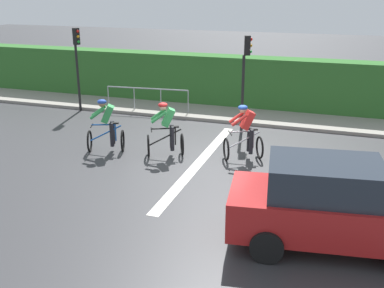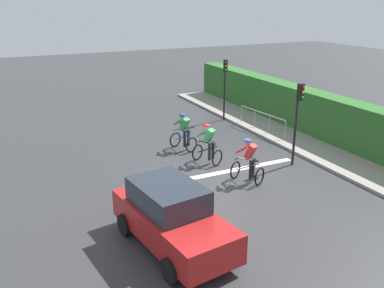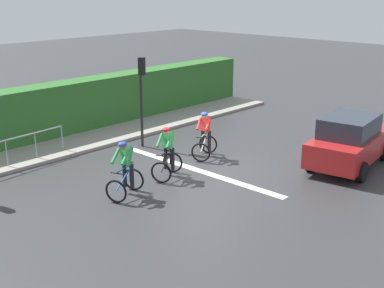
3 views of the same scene
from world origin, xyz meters
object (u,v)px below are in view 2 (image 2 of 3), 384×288
at_px(cyclist_mid, 249,162).
at_px(pedestrian_railing_kerbside, 262,117).
at_px(car_red, 172,217).
at_px(cyclist_lead, 184,133).
at_px(traffic_light_far_junction, 225,80).
at_px(traffic_light_near_crossing, 298,112).
at_px(cyclist_second, 208,145).

distance_m(cyclist_mid, pedestrian_railing_kerbside, 6.25).
bearing_deg(cyclist_mid, pedestrian_railing_kerbside, 50.98).
bearing_deg(car_red, cyclist_mid, 32.45).
xyz_separation_m(cyclist_lead, traffic_light_far_junction, (3.99, 3.38, 1.43)).
distance_m(traffic_light_near_crossing, pedestrian_railing_kerbside, 4.68).
bearing_deg(traffic_light_far_junction, cyclist_mid, -113.62).
height_order(cyclist_lead, traffic_light_far_junction, traffic_light_far_junction).
xyz_separation_m(traffic_light_near_crossing, pedestrian_railing_kerbside, (1.35, 4.25, -1.44)).
bearing_deg(cyclist_lead, car_red, -116.91).
distance_m(cyclist_mid, car_red, 4.91).
xyz_separation_m(cyclist_lead, cyclist_mid, (0.68, -4.18, 0.00)).
relative_size(cyclist_second, pedestrian_railing_kerbside, 0.49).
bearing_deg(cyclist_lead, cyclist_mid, -80.72).
relative_size(cyclist_second, traffic_light_far_junction, 0.50).
relative_size(car_red, traffic_light_near_crossing, 1.29).
bearing_deg(car_red, cyclist_second, 53.23).
height_order(cyclist_second, cyclist_mid, same).
bearing_deg(cyclist_second, traffic_light_far_junction, 54.44).
bearing_deg(traffic_light_near_crossing, cyclist_mid, -166.78).
xyz_separation_m(cyclist_second, traffic_light_far_junction, (3.77, 5.27, 1.43)).
distance_m(car_red, traffic_light_far_junction, 12.70).
height_order(cyclist_second, traffic_light_far_junction, traffic_light_far_junction).
relative_size(traffic_light_far_junction, pedestrian_railing_kerbside, 0.98).
distance_m(cyclist_lead, traffic_light_far_junction, 5.42).
distance_m(cyclist_second, cyclist_mid, 2.33).
height_order(car_red, traffic_light_near_crossing, traffic_light_near_crossing).
xyz_separation_m(cyclist_second, cyclist_mid, (0.46, -2.29, 0.00)).
relative_size(car_red, pedestrian_railing_kerbside, 1.26).
bearing_deg(cyclist_mid, traffic_light_far_junction, 66.38).
xyz_separation_m(car_red, traffic_light_near_crossing, (6.73, 3.24, 1.35)).
distance_m(car_red, pedestrian_railing_kerbside, 11.01).
height_order(cyclist_mid, car_red, car_red).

